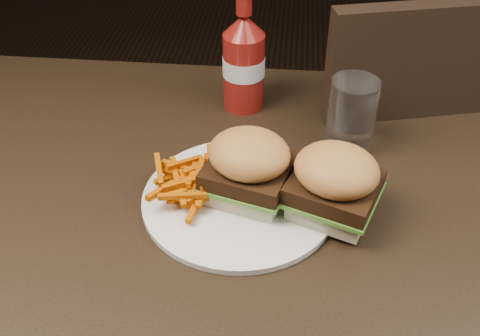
# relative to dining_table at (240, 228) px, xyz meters

# --- Properties ---
(dining_table) EXTENTS (1.20, 0.80, 0.04)m
(dining_table) POSITION_rel_dining_table_xyz_m (0.00, 0.00, 0.00)
(dining_table) COLOR black
(dining_table) RESTS_ON ground
(chair_far) EXTENTS (0.58, 0.58, 0.05)m
(chair_far) POSITION_rel_dining_table_xyz_m (0.27, 0.50, -0.30)
(chair_far) COLOR black
(chair_far) RESTS_ON ground
(plate) EXTENTS (0.26, 0.26, 0.01)m
(plate) POSITION_rel_dining_table_xyz_m (-0.00, 0.03, 0.03)
(plate) COLOR white
(plate) RESTS_ON dining_table
(sandwich_half_a) EXTENTS (0.12, 0.11, 0.02)m
(sandwich_half_a) POSITION_rel_dining_table_xyz_m (0.01, 0.04, 0.04)
(sandwich_half_a) COLOR beige
(sandwich_half_a) RESTS_ON plate
(sandwich_half_b) EXTENTS (0.12, 0.12, 0.02)m
(sandwich_half_b) POSITION_rel_dining_table_xyz_m (0.12, 0.01, 0.04)
(sandwich_half_b) COLOR beige
(sandwich_half_b) RESTS_ON plate
(fries_pile) EXTENTS (0.12, 0.12, 0.04)m
(fries_pile) POSITION_rel_dining_table_xyz_m (-0.07, 0.03, 0.05)
(fries_pile) COLOR #AE3600
(fries_pile) RESTS_ON plate
(ketchup_bottle) EXTENTS (0.07, 0.07, 0.13)m
(ketchup_bottle) POSITION_rel_dining_table_xyz_m (-0.02, 0.27, 0.08)
(ketchup_bottle) COLOR maroon
(ketchup_bottle) RESTS_ON dining_table
(tumbler) EXTENTS (0.08, 0.08, 0.11)m
(tumbler) POSITION_rel_dining_table_xyz_m (0.15, 0.17, 0.08)
(tumbler) COLOR white
(tumbler) RESTS_ON dining_table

